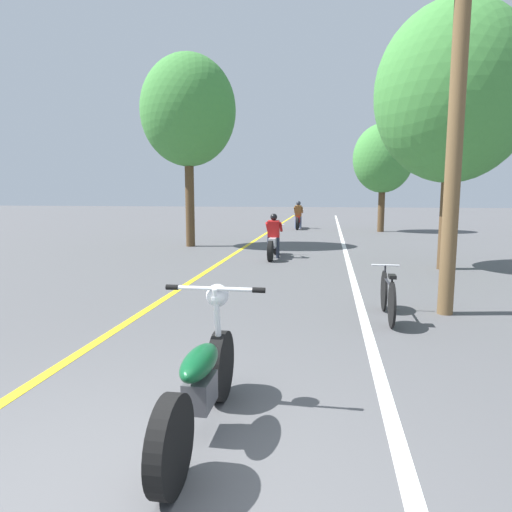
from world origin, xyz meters
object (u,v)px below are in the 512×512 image
(roadside_tree_right_near, at_px, (453,93))
(motorcycle_rider_far, at_px, (298,218))
(bicycle_parked, at_px, (388,296))
(utility_pole, at_px, (455,132))
(motorcycle_foreground, at_px, (202,382))
(roadside_tree_right_far, at_px, (383,159))
(roadside_tree_left, at_px, (188,111))
(motorcycle_rider_lead, at_px, (274,241))

(roadside_tree_right_near, relative_size, motorcycle_rider_far, 3.09)
(roadside_tree_right_near, height_order, motorcycle_rider_far, roadside_tree_right_near)
(bicycle_parked, bearing_deg, utility_pole, 24.30)
(motorcycle_foreground, bearing_deg, roadside_tree_right_far, 80.01)
(roadside_tree_left, relative_size, motorcycle_foreground, 3.31)
(roadside_tree_right_near, distance_m, bicycle_parked, 6.66)
(utility_pole, distance_m, roadside_tree_right_near, 4.89)
(roadside_tree_left, relative_size, bicycle_parked, 4.11)
(motorcycle_rider_lead, distance_m, motorcycle_rider_far, 11.23)
(utility_pole, bearing_deg, roadside_tree_right_near, 77.19)
(roadside_tree_left, bearing_deg, roadside_tree_right_near, -25.85)
(utility_pole, relative_size, roadside_tree_left, 0.82)
(roadside_tree_left, bearing_deg, motorcycle_rider_lead, -36.56)
(roadside_tree_right_near, distance_m, motorcycle_foreground, 10.30)
(roadside_tree_right_far, height_order, motorcycle_foreground, roadside_tree_right_far)
(roadside_tree_left, xyz_separation_m, motorcycle_rider_lead, (3.32, -2.47, -4.25))
(roadside_tree_right_near, height_order, motorcycle_foreground, roadside_tree_right_near)
(roadside_tree_right_near, height_order, bicycle_parked, roadside_tree_right_near)
(utility_pole, xyz_separation_m, roadside_tree_right_near, (1.03, 4.55, 1.46))
(motorcycle_foreground, bearing_deg, roadside_tree_right_near, 66.04)
(utility_pole, xyz_separation_m, roadside_tree_left, (-6.80, 8.35, 1.90))
(roadside_tree_right_near, relative_size, bicycle_parked, 3.98)
(motorcycle_rider_lead, height_order, bicycle_parked, motorcycle_rider_lead)
(roadside_tree_left, height_order, motorcycle_rider_lead, roadside_tree_left)
(roadside_tree_right_far, height_order, motorcycle_rider_far, roadside_tree_right_far)
(roadside_tree_right_far, xyz_separation_m, motorcycle_rider_lead, (-4.17, -9.98, -3.08))
(roadside_tree_right_far, bearing_deg, utility_pole, -92.48)
(motorcycle_rider_lead, bearing_deg, motorcycle_foreground, -86.37)
(motorcycle_foreground, relative_size, bicycle_parked, 1.24)
(utility_pole, relative_size, motorcycle_rider_far, 2.63)
(motorcycle_rider_lead, xyz_separation_m, motorcycle_rider_far, (-0.02, 11.23, 0.06))
(utility_pole, distance_m, motorcycle_rider_far, 17.61)
(roadside_tree_right_near, height_order, roadside_tree_right_far, roadside_tree_right_near)
(bicycle_parked, bearing_deg, motorcycle_rider_far, 98.26)
(motorcycle_rider_lead, xyz_separation_m, bicycle_parked, (2.53, -6.31, -0.14))
(roadside_tree_left, xyz_separation_m, motorcycle_foreground, (3.96, -12.52, -4.30))
(motorcycle_rider_far, bearing_deg, bicycle_parked, -81.74)
(roadside_tree_right_far, distance_m, bicycle_parked, 16.69)
(motorcycle_rider_far, bearing_deg, motorcycle_foreground, -88.24)
(roadside_tree_right_far, xyz_separation_m, bicycle_parked, (-1.64, -16.29, -3.21))
(motorcycle_rider_lead, bearing_deg, roadside_tree_right_near, -16.44)
(utility_pole, bearing_deg, bicycle_parked, -155.70)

